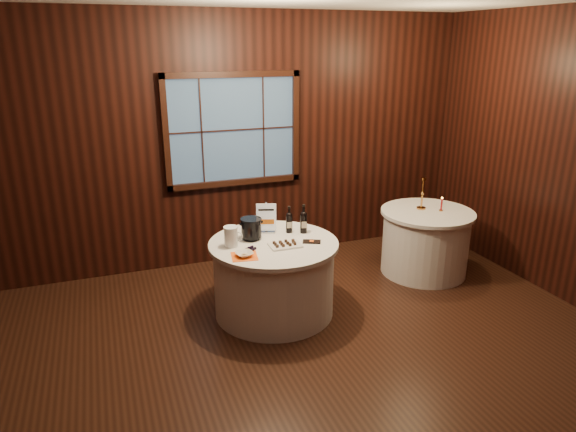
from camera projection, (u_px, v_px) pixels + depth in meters
name	position (u px, v px, depth m)	size (l,w,h in m)	color
ground	(312.00, 366.00, 4.40)	(6.00, 6.00, 0.00)	black
back_wall	(233.00, 139.00, 6.11)	(6.00, 0.10, 3.00)	black
main_table	(274.00, 277.00, 5.16)	(1.28, 1.28, 0.77)	silver
side_table	(425.00, 242.00, 6.09)	(1.08, 1.08, 0.77)	silver
sign_stand	(267.00, 223.00, 5.25)	(0.20, 0.14, 0.33)	#B6B6BE
port_bottle_left	(289.00, 221.00, 5.26)	(0.07, 0.08, 0.28)	black
port_bottle_right	(304.00, 221.00, 5.25)	(0.07, 0.08, 0.30)	black
ice_bucket	(251.00, 228.00, 5.08)	(0.21, 0.21, 0.22)	black
chocolate_plate	(285.00, 244.00, 4.93)	(0.31, 0.21, 0.04)	white
chocolate_box	(312.00, 242.00, 5.03)	(0.17, 0.09, 0.01)	black
grape_bunch	(252.00, 249.00, 4.81)	(0.18, 0.10, 0.04)	black
glass_pitcher	(231.00, 236.00, 4.90)	(0.18, 0.14, 0.20)	silver
orange_napkin	(244.00, 256.00, 4.70)	(0.24, 0.24, 0.00)	#F95C15
cracker_bowl	(244.00, 254.00, 4.69)	(0.16, 0.16, 0.04)	white
brass_candlestick	(422.00, 198.00, 6.00)	(0.11, 0.11, 0.38)	#C5873D
red_candle	(441.00, 205.00, 5.95)	(0.05, 0.05, 0.17)	#C5873D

